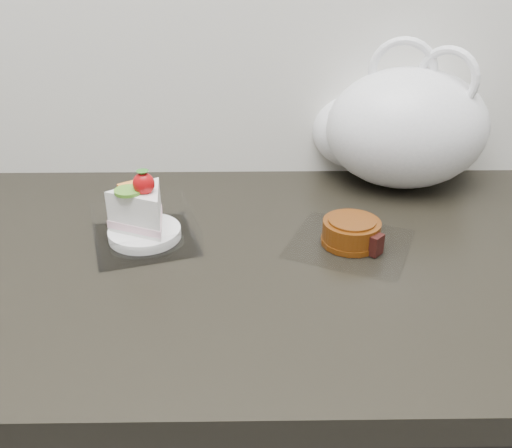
% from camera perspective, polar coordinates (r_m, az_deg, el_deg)
% --- Properties ---
extents(cake_tray, '(0.19, 0.19, 0.12)m').
position_cam_1_polar(cake_tray, '(0.88, -11.18, 0.23)').
color(cake_tray, white).
rests_on(cake_tray, counter).
extents(mooncake_wrap, '(0.22, 0.22, 0.04)m').
position_cam_1_polar(mooncake_wrap, '(0.87, 9.56, -1.06)').
color(mooncake_wrap, white).
rests_on(mooncake_wrap, counter).
extents(plastic_bag, '(0.36, 0.32, 0.26)m').
position_cam_1_polar(plastic_bag, '(1.07, 13.87, 9.34)').
color(plastic_bag, white).
rests_on(plastic_bag, counter).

